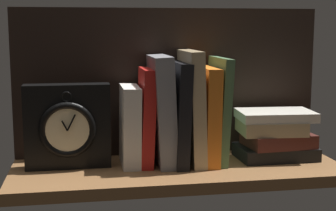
{
  "coord_description": "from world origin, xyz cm",
  "views": [
    {
      "loc": [
        -21.1,
        -106.34,
        30.52
      ],
      "look_at": [
        -1.79,
        3.54,
        13.25
      ],
      "focal_mm": 53.48,
      "sensor_mm": 36.0,
      "label": 1
    }
  ],
  "objects_px": {
    "book_green_romantic": "(218,110)",
    "framed_clock": "(68,127)",
    "book_white_catcher": "(130,126)",
    "book_red_requiem": "(146,117)",
    "book_stack_side": "(275,135)",
    "book_orange_pandolfini": "(206,114)",
    "book_black_skeptic": "(178,113)",
    "book_tan_shortstories": "(192,107)",
    "book_gray_chess": "(162,110)"
  },
  "relations": [
    {
      "from": "book_red_requiem",
      "to": "book_black_skeptic",
      "type": "height_order",
      "value": "book_black_skeptic"
    },
    {
      "from": "book_gray_chess",
      "to": "book_tan_shortstories",
      "type": "bearing_deg",
      "value": 0.0
    },
    {
      "from": "book_tan_shortstories",
      "to": "framed_clock",
      "type": "distance_m",
      "value": 0.28
    },
    {
      "from": "framed_clock",
      "to": "book_red_requiem",
      "type": "bearing_deg",
      "value": 1.38
    },
    {
      "from": "framed_clock",
      "to": "book_tan_shortstories",
      "type": "bearing_deg",
      "value": 0.86
    },
    {
      "from": "book_red_requiem",
      "to": "framed_clock",
      "type": "bearing_deg",
      "value": -178.62
    },
    {
      "from": "book_tan_shortstories",
      "to": "book_white_catcher",
      "type": "bearing_deg",
      "value": 180.0
    },
    {
      "from": "book_gray_chess",
      "to": "book_red_requiem",
      "type": "bearing_deg",
      "value": 180.0
    },
    {
      "from": "book_gray_chess",
      "to": "book_orange_pandolfini",
      "type": "bearing_deg",
      "value": 0.0
    },
    {
      "from": "book_gray_chess",
      "to": "framed_clock",
      "type": "relative_size",
      "value": 1.32
    },
    {
      "from": "book_black_skeptic",
      "to": "book_tan_shortstories",
      "type": "bearing_deg",
      "value": 0.0
    },
    {
      "from": "book_orange_pandolfini",
      "to": "book_stack_side",
      "type": "distance_m",
      "value": 0.17
    },
    {
      "from": "book_red_requiem",
      "to": "book_tan_shortstories",
      "type": "height_order",
      "value": "book_tan_shortstories"
    },
    {
      "from": "book_red_requiem",
      "to": "book_orange_pandolfini",
      "type": "distance_m",
      "value": 0.14
    },
    {
      "from": "book_black_skeptic",
      "to": "book_green_romantic",
      "type": "xyz_separation_m",
      "value": [
        0.09,
        0.0,
        0.0
      ]
    },
    {
      "from": "book_white_catcher",
      "to": "book_gray_chess",
      "type": "relative_size",
      "value": 0.73
    },
    {
      "from": "book_stack_side",
      "to": "book_red_requiem",
      "type": "bearing_deg",
      "value": 178.39
    },
    {
      "from": "book_black_skeptic",
      "to": "framed_clock",
      "type": "relative_size",
      "value": 1.24
    },
    {
      "from": "book_orange_pandolfini",
      "to": "book_stack_side",
      "type": "height_order",
      "value": "book_orange_pandolfini"
    },
    {
      "from": "book_red_requiem",
      "to": "framed_clock",
      "type": "height_order",
      "value": "book_red_requiem"
    },
    {
      "from": "book_red_requiem",
      "to": "book_green_romantic",
      "type": "xyz_separation_m",
      "value": [
        0.17,
        0.0,
        0.01
      ]
    },
    {
      "from": "book_green_romantic",
      "to": "framed_clock",
      "type": "xyz_separation_m",
      "value": [
        -0.34,
        -0.0,
        -0.03
      ]
    },
    {
      "from": "book_red_requiem",
      "to": "framed_clock",
      "type": "distance_m",
      "value": 0.17
    },
    {
      "from": "book_white_catcher",
      "to": "book_red_requiem",
      "type": "xyz_separation_m",
      "value": [
        0.04,
        0.0,
        0.02
      ]
    },
    {
      "from": "book_tan_shortstories",
      "to": "framed_clock",
      "type": "relative_size",
      "value": 1.38
    },
    {
      "from": "book_white_catcher",
      "to": "book_gray_chess",
      "type": "height_order",
      "value": "book_gray_chess"
    },
    {
      "from": "book_gray_chess",
      "to": "book_black_skeptic",
      "type": "distance_m",
      "value": 0.04
    },
    {
      "from": "book_white_catcher",
      "to": "book_black_skeptic",
      "type": "distance_m",
      "value": 0.11
    },
    {
      "from": "book_orange_pandolfini",
      "to": "book_green_romantic",
      "type": "bearing_deg",
      "value": 0.0
    },
    {
      "from": "book_black_skeptic",
      "to": "book_white_catcher",
      "type": "bearing_deg",
      "value": 180.0
    },
    {
      "from": "book_white_catcher",
      "to": "book_red_requiem",
      "type": "relative_size",
      "value": 0.82
    },
    {
      "from": "book_orange_pandolfini",
      "to": "book_green_romantic",
      "type": "relative_size",
      "value": 0.91
    },
    {
      "from": "book_tan_shortstories",
      "to": "book_red_requiem",
      "type": "bearing_deg",
      "value": 180.0
    },
    {
      "from": "book_red_requiem",
      "to": "book_black_skeptic",
      "type": "bearing_deg",
      "value": 0.0
    },
    {
      "from": "book_red_requiem",
      "to": "book_stack_side",
      "type": "bearing_deg",
      "value": -1.61
    },
    {
      "from": "book_tan_shortstories",
      "to": "book_stack_side",
      "type": "relative_size",
      "value": 1.39
    },
    {
      "from": "book_white_catcher",
      "to": "framed_clock",
      "type": "height_order",
      "value": "framed_clock"
    },
    {
      "from": "book_black_skeptic",
      "to": "framed_clock",
      "type": "bearing_deg",
      "value": -179.03
    },
    {
      "from": "book_stack_side",
      "to": "book_gray_chess",
      "type": "bearing_deg",
      "value": 178.17
    },
    {
      "from": "book_green_romantic",
      "to": "book_stack_side",
      "type": "height_order",
      "value": "book_green_romantic"
    },
    {
      "from": "framed_clock",
      "to": "book_gray_chess",
      "type": "bearing_deg",
      "value": 1.14
    },
    {
      "from": "book_orange_pandolfini",
      "to": "book_stack_side",
      "type": "bearing_deg",
      "value": -2.95
    },
    {
      "from": "book_gray_chess",
      "to": "book_stack_side",
      "type": "height_order",
      "value": "book_gray_chess"
    },
    {
      "from": "book_gray_chess",
      "to": "book_tan_shortstories",
      "type": "xyz_separation_m",
      "value": [
        0.07,
        0.0,
        0.01
      ]
    },
    {
      "from": "book_orange_pandolfini",
      "to": "book_white_catcher",
      "type": "bearing_deg",
      "value": 180.0
    },
    {
      "from": "book_gray_chess",
      "to": "book_green_romantic",
      "type": "xyz_separation_m",
      "value": [
        0.13,
        0.0,
        -0.0
      ]
    },
    {
      "from": "book_orange_pandolfini",
      "to": "book_black_skeptic",
      "type": "bearing_deg",
      "value": 180.0
    },
    {
      "from": "book_gray_chess",
      "to": "book_green_romantic",
      "type": "relative_size",
      "value": 1.02
    },
    {
      "from": "book_white_catcher",
      "to": "book_red_requiem",
      "type": "bearing_deg",
      "value": 0.0
    },
    {
      "from": "book_white_catcher",
      "to": "book_red_requiem",
      "type": "distance_m",
      "value": 0.04
    }
  ]
}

